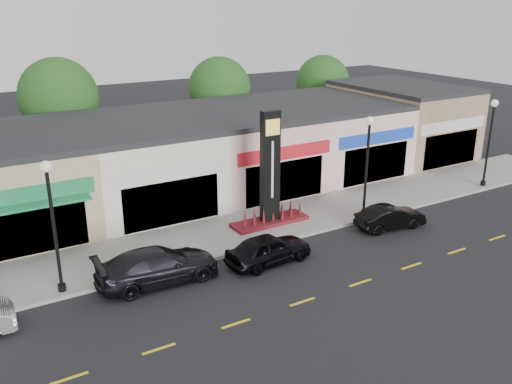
% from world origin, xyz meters
% --- Properties ---
extents(ground, '(120.00, 120.00, 0.00)m').
position_xyz_m(ground, '(0.00, 0.00, 0.00)').
color(ground, black).
rests_on(ground, ground).
extents(sidewalk, '(52.00, 4.30, 0.15)m').
position_xyz_m(sidewalk, '(0.00, 4.35, 0.07)').
color(sidewalk, gray).
rests_on(sidewalk, ground).
extents(curb, '(52.00, 0.20, 0.15)m').
position_xyz_m(curb, '(0.00, 2.10, 0.07)').
color(curb, gray).
rests_on(curb, ground).
extents(shop_beige, '(7.00, 10.85, 4.80)m').
position_xyz_m(shop_beige, '(-8.50, 11.46, 2.40)').
color(shop_beige, tan).
rests_on(shop_beige, ground).
extents(shop_cream, '(7.00, 10.01, 4.80)m').
position_xyz_m(shop_cream, '(-1.50, 11.47, 2.40)').
color(shop_cream, white).
rests_on(shop_cream, ground).
extents(shop_pink_w, '(7.00, 10.01, 4.80)m').
position_xyz_m(shop_pink_w, '(5.50, 11.47, 2.40)').
color(shop_pink_w, beige).
rests_on(shop_pink_w, ground).
extents(shop_pink_e, '(7.00, 10.01, 4.80)m').
position_xyz_m(shop_pink_e, '(12.50, 11.47, 2.40)').
color(shop_pink_e, beige).
rests_on(shop_pink_e, ground).
extents(shop_tan, '(7.00, 10.01, 5.30)m').
position_xyz_m(shop_tan, '(19.50, 11.48, 2.65)').
color(shop_tan, '#977458').
rests_on(shop_tan, ground).
extents(tree_rear_west, '(5.20, 5.20, 7.83)m').
position_xyz_m(tree_rear_west, '(-4.00, 19.50, 5.22)').
color(tree_rear_west, '#382619').
rests_on(tree_rear_west, ground).
extents(tree_rear_mid, '(4.80, 4.80, 7.29)m').
position_xyz_m(tree_rear_mid, '(8.00, 19.50, 4.88)').
color(tree_rear_mid, '#382619').
rests_on(tree_rear_mid, ground).
extents(tree_rear_east, '(4.60, 4.60, 6.94)m').
position_xyz_m(tree_rear_east, '(18.00, 19.50, 4.63)').
color(tree_rear_east, '#382619').
rests_on(tree_rear_east, ground).
extents(lamp_west_near, '(0.44, 0.44, 5.47)m').
position_xyz_m(lamp_west_near, '(-8.00, 2.50, 3.48)').
color(lamp_west_near, black).
rests_on(lamp_west_near, sidewalk).
extents(lamp_east_near, '(0.44, 0.44, 5.47)m').
position_xyz_m(lamp_east_near, '(8.00, 2.50, 3.48)').
color(lamp_east_near, black).
rests_on(lamp_east_near, sidewalk).
extents(lamp_east_far, '(0.44, 0.44, 5.47)m').
position_xyz_m(lamp_east_far, '(18.00, 2.50, 3.48)').
color(lamp_east_far, black).
rests_on(lamp_east_far, sidewalk).
extents(pylon_sign, '(4.20, 1.30, 6.00)m').
position_xyz_m(pylon_sign, '(3.00, 4.20, 2.27)').
color(pylon_sign, '#55150E').
rests_on(pylon_sign, sidewalk).
extents(car_dark_sedan, '(2.28, 5.27, 1.51)m').
position_xyz_m(car_dark_sedan, '(-4.28, 1.44, 0.76)').
color(car_dark_sedan, black).
rests_on(car_dark_sedan, ground).
extents(car_black_sedan, '(1.90, 4.16, 1.38)m').
position_xyz_m(car_black_sedan, '(0.66, 0.56, 0.69)').
color(car_black_sedan, black).
rests_on(car_black_sedan, ground).
extents(car_black_conv, '(1.81, 3.87, 1.23)m').
position_xyz_m(car_black_conv, '(8.23, 0.70, 0.61)').
color(car_black_conv, black).
rests_on(car_black_conv, ground).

